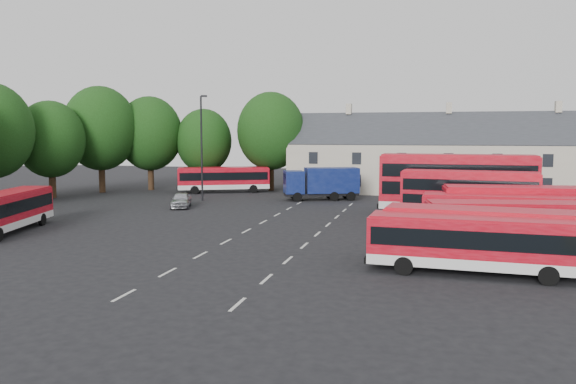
# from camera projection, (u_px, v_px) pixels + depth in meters

# --- Properties ---
(ground) EXTENTS (140.00, 140.00, 0.00)m
(ground) POSITION_uv_depth(u_px,v_px,m) (237.00, 236.00, 36.83)
(ground) COLOR black
(ground) RESTS_ON ground
(lane_markings) EXTENTS (5.15, 33.80, 0.01)m
(lane_markings) POSITION_uv_depth(u_px,v_px,m) (281.00, 232.00, 38.14)
(lane_markings) COLOR beige
(lane_markings) RESTS_ON ground
(treeline) EXTENTS (29.92, 32.59, 12.01)m
(treeline) POSITION_uv_depth(u_px,v_px,m) (113.00, 134.00, 59.89)
(treeline) COLOR black
(treeline) RESTS_ON ground
(terrace_houses) EXTENTS (35.70, 7.13, 10.06)m
(terrace_houses) POSITION_uv_depth(u_px,v_px,m) (447.00, 159.00, 61.88)
(terrace_houses) COLOR beige
(terrace_houses) RESTS_ON ground
(bus_row_a) EXTENTS (9.96, 2.76, 2.79)m
(bus_row_a) POSITION_uv_depth(u_px,v_px,m) (474.00, 240.00, 26.56)
(bus_row_a) COLOR silver
(bus_row_a) RESTS_ON ground
(bus_row_b) EXTENTS (10.63, 3.40, 2.95)m
(bus_row_b) POSITION_uv_depth(u_px,v_px,m) (490.00, 232.00, 28.11)
(bus_row_b) COLOR silver
(bus_row_b) RESTS_ON ground
(bus_row_c) EXTENTS (10.33, 3.97, 2.85)m
(bus_row_c) POSITION_uv_depth(u_px,v_px,m) (518.00, 222.00, 31.82)
(bus_row_c) COLOR silver
(bus_row_c) RESTS_ON ground
(bus_row_d) EXTENTS (9.99, 2.82, 2.80)m
(bus_row_d) POSITION_uv_depth(u_px,v_px,m) (502.00, 213.00, 35.75)
(bus_row_d) COLOR silver
(bus_row_d) RESTS_ON ground
(bus_row_e) EXTENTS (11.47, 3.66, 3.19)m
(bus_row_e) POSITION_uv_depth(u_px,v_px,m) (531.00, 205.00, 37.46)
(bus_row_e) COLOR silver
(bus_row_e) RESTS_ON ground
(bus_dd_south) EXTENTS (9.86, 3.23, 3.97)m
(bus_dd_south) POSITION_uv_depth(u_px,v_px,m) (469.00, 194.00, 41.22)
(bus_dd_south) COLOR silver
(bus_dd_south) RESTS_ON ground
(bus_dd_north) EXTENTS (12.30, 3.14, 5.01)m
(bus_dd_north) POSITION_uv_depth(u_px,v_px,m) (457.00, 181.00, 45.49)
(bus_dd_north) COLOR silver
(bus_dd_north) RESTS_ON ground
(bus_west) EXTENTS (4.56, 10.02, 2.76)m
(bus_west) POSITION_uv_depth(u_px,v_px,m) (6.00, 209.00, 37.78)
(bus_west) COLOR silver
(bus_west) RESTS_ON ground
(bus_north) EXTENTS (10.25, 6.40, 2.89)m
(bus_north) POSITION_uv_depth(u_px,v_px,m) (223.00, 177.00, 63.58)
(bus_north) COLOR silver
(bus_north) RESTS_ON ground
(box_truck) EXTENTS (7.75, 4.96, 3.25)m
(box_truck) POSITION_uv_depth(u_px,v_px,m) (322.00, 182.00, 56.50)
(box_truck) COLOR black
(box_truck) RESTS_ON ground
(silver_car) EXTENTS (2.86, 4.41, 1.40)m
(silver_car) POSITION_uv_depth(u_px,v_px,m) (181.00, 200.00, 50.86)
(silver_car) COLOR #B5B8BD
(silver_car) RESTS_ON ground
(lamppost) EXTENTS (0.72, 0.47, 10.45)m
(lamppost) POSITION_uv_depth(u_px,v_px,m) (202.00, 145.00, 55.60)
(lamppost) COLOR black
(lamppost) RESTS_ON ground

